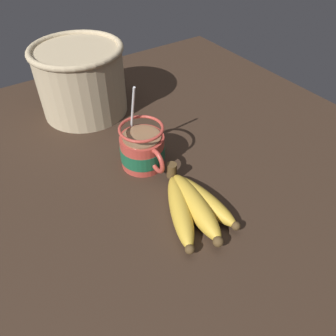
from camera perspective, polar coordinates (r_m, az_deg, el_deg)
The scene contains 4 objects.
table at distance 68.34cm, azimuth -2.31°, elevation -1.39°, with size 106.60×106.60×3.26cm.
coffee_mug at distance 66.53cm, azimuth -4.41°, elevation 3.23°, with size 13.56×9.14×16.99cm.
banana_bunch at distance 58.21cm, azimuth 4.24°, elevation -6.48°, with size 19.11×12.46×4.27cm.
woven_basket at distance 83.76cm, azimuth -14.89°, elevation 14.78°, with size 21.66×21.66×16.62cm.
Camera 1 is at (42.54, -25.24, 48.79)cm, focal length 35.00 mm.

